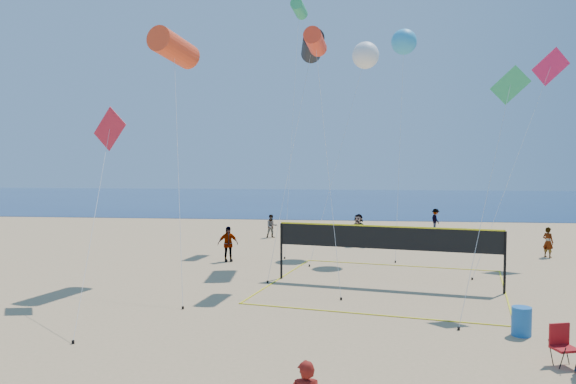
# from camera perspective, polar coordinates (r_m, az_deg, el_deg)

# --- Properties ---
(ocean) EXTENTS (140.00, 50.00, 0.03)m
(ocean) POSITION_cam_1_polar(r_m,az_deg,el_deg) (73.38, 6.19, -0.81)
(ocean) COLOR navy
(ocean) RESTS_ON ground
(far_person_0) EXTENTS (1.15, 0.82, 1.81)m
(far_person_0) POSITION_cam_1_polar(r_m,az_deg,el_deg) (29.04, -6.13, -5.27)
(far_person_0) COLOR gray
(far_person_0) RESTS_ON ground
(far_person_1) EXTENTS (1.86, 1.35, 1.94)m
(far_person_1) POSITION_cam_1_polar(r_m,az_deg,el_deg) (34.37, 7.15, -3.84)
(far_person_1) COLOR gray
(far_person_1) RESTS_ON ground
(far_person_2) EXTENTS (0.68, 0.71, 1.63)m
(far_person_2) POSITION_cam_1_polar(r_m,az_deg,el_deg) (33.16, 24.90, -4.65)
(far_person_2) COLOR gray
(far_person_2) RESTS_ON ground
(far_person_3) EXTENTS (0.90, 0.79, 1.55)m
(far_person_3) POSITION_cam_1_polar(r_m,az_deg,el_deg) (37.63, -1.68, -3.49)
(far_person_3) COLOR gray
(far_person_3) RESTS_ON ground
(far_person_4) EXTENTS (0.81, 1.14, 1.59)m
(far_person_4) POSITION_cam_1_polar(r_m,az_deg,el_deg) (43.14, 14.76, -2.70)
(far_person_4) COLOR gray
(far_person_4) RESTS_ON ground
(camp_chair) EXTENTS (0.69, 0.80, 1.16)m
(camp_chair) POSITION_cam_1_polar(r_m,az_deg,el_deg) (16.26, 26.09, -13.56)
(camp_chair) COLOR #A31216
(camp_chair) RESTS_ON ground
(trash_barrel) EXTENTS (0.73, 0.73, 0.86)m
(trash_barrel) POSITION_cam_1_polar(r_m,az_deg,el_deg) (18.40, 22.63, -12.03)
(trash_barrel) COLOR #1B60B0
(trash_barrel) RESTS_ON ground
(volleyball_net) EXTENTS (11.02, 10.91, 2.50)m
(volleyball_net) POSITION_cam_1_polar(r_m,az_deg,el_deg) (23.60, 9.98, -5.27)
(volleyball_net) COLOR black
(volleyball_net) RESTS_ON ground
(kite_0) EXTENTS (2.93, 7.22, 10.92)m
(kite_0) POSITION_cam_1_polar(r_m,az_deg,el_deg) (26.18, -11.49, 14.13)
(kite_0) COLOR #FF461F
(kite_0) RESTS_ON ground
(kite_1) EXTENTS (2.21, 7.27, 11.75)m
(kite_1) POSITION_cam_1_polar(r_m,az_deg,el_deg) (29.78, 2.48, 14.58)
(kite_1) COLOR black
(kite_1) RESTS_ON ground
(kite_2) EXTENTS (1.74, 4.94, 10.83)m
(kite_2) POSITION_cam_1_polar(r_m,az_deg,el_deg) (25.17, 2.80, 14.97)
(kite_2) COLOR #FF3C20
(kite_2) RESTS_ON ground
(kite_3) EXTENTS (2.19, 6.16, 7.23)m
(kite_3) POSITION_cam_1_polar(r_m,az_deg,el_deg) (22.29, -17.79, 5.36)
(kite_3) COLOR red
(kite_3) RESTS_ON ground
(kite_4) EXTENTS (3.21, 4.15, 8.64)m
(kite_4) POSITION_cam_1_polar(r_m,az_deg,el_deg) (21.91, 21.39, 8.76)
(kite_4) COLOR #36B669
(kite_4) RESTS_ON ground
(kite_5) EXTENTS (6.09, 6.12, 11.05)m
(kite_5) POSITION_cam_1_polar(r_m,az_deg,el_deg) (32.46, 24.89, 10.77)
(kite_5) COLOR #ED2257
(kite_5) RESTS_ON ground
(kite_6) EXTENTS (3.80, 6.94, 12.02)m
(kite_6) POSITION_cam_1_polar(r_m,az_deg,el_deg) (33.62, 7.88, 13.58)
(kite_6) COLOR white
(kite_6) RESTS_ON ground
(kite_7) EXTENTS (1.59, 3.82, 12.37)m
(kite_7) POSITION_cam_1_polar(r_m,az_deg,el_deg) (32.39, 11.70, 14.71)
(kite_7) COLOR #35AAE7
(kite_7) RESTS_ON ground
(kite_8) EXTENTS (0.98, 6.99, 15.05)m
(kite_8) POSITION_cam_1_polar(r_m,az_deg,el_deg) (36.47, 1.13, 18.07)
(kite_8) COLOR #36B669
(kite_8) RESTS_ON ground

